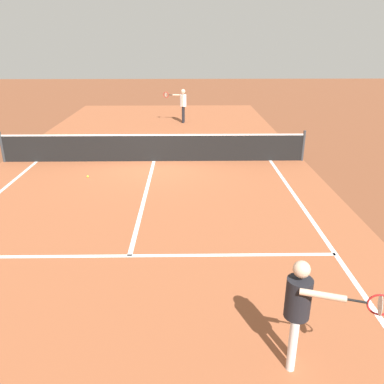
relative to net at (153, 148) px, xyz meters
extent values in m
plane|color=brown|center=(0.00, 0.00, -0.49)|extent=(60.00, 60.00, 0.00)
cube|color=#9E5433|center=(0.00, 0.00, -0.49)|extent=(10.62, 24.40, 0.00)
cube|color=white|center=(4.11, -5.95, -0.49)|extent=(0.10, 11.89, 0.01)
cube|color=white|center=(0.00, -6.40, -0.49)|extent=(8.22, 0.10, 0.01)
cube|color=white|center=(0.00, -3.20, -0.49)|extent=(0.10, 6.40, 0.01)
cylinder|color=#33383D|center=(-5.22, 0.00, 0.04)|extent=(0.09, 0.09, 1.07)
cylinder|color=#33383D|center=(5.22, 0.00, 0.04)|extent=(0.09, 0.09, 1.07)
cube|color=black|center=(0.00, 0.00, -0.04)|extent=(10.45, 0.02, 0.91)
cube|color=white|center=(0.00, 0.00, 0.44)|extent=(10.45, 0.03, 0.05)
cylinder|color=white|center=(2.54, -9.05, -0.11)|extent=(0.11, 0.11, 0.77)
cylinder|color=white|center=(2.47, -9.26, -0.11)|extent=(0.11, 0.11, 0.77)
cylinder|color=black|center=(2.51, -9.16, 0.54)|extent=(0.32, 0.32, 0.54)
sphere|color=beige|center=(2.51, -9.16, 0.96)|extent=(0.21, 0.21, 0.21)
cylinder|color=beige|center=(2.56, -9.00, 0.55)|extent=(0.08, 0.08, 0.52)
cylinder|color=beige|center=(2.70, -9.40, 0.76)|extent=(0.52, 0.23, 0.08)
cylinder|color=black|center=(3.06, -9.51, 0.76)|extent=(0.22, 0.09, 0.03)
torus|color=red|center=(3.29, -9.59, 0.76)|extent=(0.28, 0.11, 0.28)
cylinder|color=silver|center=(3.29, -9.59, 0.76)|extent=(0.08, 0.24, 0.25)
cylinder|color=black|center=(0.99, 6.61, -0.08)|extent=(0.11, 0.11, 0.83)
cylinder|color=black|center=(1.02, 6.82, -0.08)|extent=(0.11, 0.11, 0.83)
cylinder|color=white|center=(1.00, 6.71, 0.62)|extent=(0.32, 0.32, 0.58)
sphere|color=beige|center=(1.00, 6.71, 1.07)|extent=(0.23, 0.23, 0.23)
cylinder|color=beige|center=(0.98, 6.55, 0.63)|extent=(0.08, 0.08, 0.56)
cylinder|color=beige|center=(0.75, 6.93, 0.86)|extent=(0.57, 0.17, 0.08)
cylinder|color=black|center=(0.36, 6.99, 0.86)|extent=(0.22, 0.06, 0.03)
torus|color=red|center=(0.13, 7.02, 0.86)|extent=(0.28, 0.07, 0.28)
cylinder|color=silver|center=(0.13, 7.02, 0.86)|extent=(0.04, 0.25, 0.25)
sphere|color=#CCE033|center=(-1.92, -1.70, -0.46)|extent=(0.07, 0.07, 0.07)
camera|label=1|loc=(1.13, -13.10, 3.52)|focal=36.29mm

